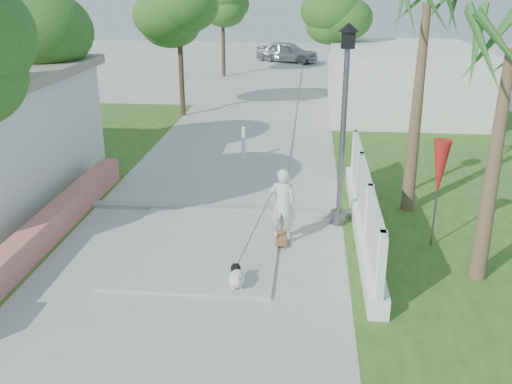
# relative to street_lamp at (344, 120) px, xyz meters

# --- Properties ---
(ground) EXTENTS (90.00, 90.00, 0.00)m
(ground) POSITION_rel_street_lamp_xyz_m (-2.90, -5.50, -2.43)
(ground) COLOR #B7B7B2
(ground) RESTS_ON ground
(path_strip) EXTENTS (3.20, 36.00, 0.06)m
(path_strip) POSITION_rel_street_lamp_xyz_m (-2.90, 14.50, -2.40)
(path_strip) COLOR #B7B7B2
(path_strip) RESTS_ON ground
(curb) EXTENTS (6.50, 0.25, 0.10)m
(curb) POSITION_rel_street_lamp_xyz_m (-2.90, 0.50, -2.38)
(curb) COLOR #999993
(curb) RESTS_ON ground
(grass_right) EXTENTS (8.00, 20.00, 0.01)m
(grass_right) POSITION_rel_street_lamp_xyz_m (4.10, 2.50, -2.42)
(grass_right) COLOR #2E591C
(grass_right) RESTS_ON ground
(pink_wall) EXTENTS (0.45, 8.20, 0.80)m
(pink_wall) POSITION_rel_street_lamp_xyz_m (-6.20, -1.95, -2.11)
(pink_wall) COLOR #C66F65
(pink_wall) RESTS_ON ground
(lattice_fence) EXTENTS (0.35, 7.00, 1.50)m
(lattice_fence) POSITION_rel_street_lamp_xyz_m (0.50, -0.50, -1.88)
(lattice_fence) COLOR white
(lattice_fence) RESTS_ON ground
(building_right) EXTENTS (6.00, 8.00, 2.60)m
(building_right) POSITION_rel_street_lamp_xyz_m (3.10, 12.50, -1.13)
(building_right) COLOR silver
(building_right) RESTS_ON ground
(street_lamp) EXTENTS (0.44, 0.44, 4.44)m
(street_lamp) POSITION_rel_street_lamp_xyz_m (0.00, 0.00, 0.00)
(street_lamp) COLOR #59595E
(street_lamp) RESTS_ON ground
(bollard) EXTENTS (0.14, 0.14, 1.09)m
(bollard) POSITION_rel_street_lamp_xyz_m (-2.70, 4.50, -1.84)
(bollard) COLOR white
(bollard) RESTS_ON ground
(patio_umbrella) EXTENTS (0.36, 0.36, 2.30)m
(patio_umbrella) POSITION_rel_street_lamp_xyz_m (1.90, -1.00, -0.74)
(patio_umbrella) COLOR #59595E
(patio_umbrella) RESTS_ON ground
(tree_left_mid) EXTENTS (3.20, 3.20, 4.85)m
(tree_left_mid) POSITION_rel_street_lamp_xyz_m (-8.38, 2.98, 1.07)
(tree_left_mid) COLOR #4C3826
(tree_left_mid) RESTS_ON ground
(tree_path_left) EXTENTS (3.40, 3.40, 5.23)m
(tree_path_left) POSITION_rel_street_lamp_xyz_m (-5.88, 10.48, 1.39)
(tree_path_left) COLOR #4C3826
(tree_path_left) RESTS_ON ground
(tree_path_right) EXTENTS (3.00, 3.00, 4.79)m
(tree_path_right) POSITION_rel_street_lamp_xyz_m (0.32, 14.48, 1.07)
(tree_path_right) COLOR #4C3826
(tree_path_right) RESTS_ON ground
(tree_path_far) EXTENTS (3.20, 3.20, 5.17)m
(tree_path_far) POSITION_rel_street_lamp_xyz_m (-5.68, 20.48, 1.39)
(tree_path_far) COLOR #4C3826
(tree_path_far) RESTS_ON ground
(palm_far) EXTENTS (1.80, 1.80, 5.30)m
(palm_far) POSITION_rel_street_lamp_xyz_m (1.70, 1.00, 2.06)
(palm_far) COLOR brown
(palm_far) RESTS_ON ground
(palm_near) EXTENTS (1.80, 1.80, 4.70)m
(palm_near) POSITION_rel_street_lamp_xyz_m (2.50, -2.30, 1.53)
(palm_near) COLOR brown
(palm_near) RESTS_ON ground
(skateboarder) EXTENTS (1.00, 2.27, 1.63)m
(skateboarder) POSITION_rel_street_lamp_xyz_m (-1.55, -1.71, -1.68)
(skateboarder) COLOR #98693C
(skateboarder) RESTS_ON ground
(dog) EXTENTS (0.38, 0.62, 0.43)m
(dog) POSITION_rel_street_lamp_xyz_m (-1.94, -3.14, -2.19)
(dog) COLOR silver
(dog) RESTS_ON ground
(parked_car) EXTENTS (4.38, 2.87, 1.39)m
(parked_car) POSITION_rel_street_lamp_xyz_m (-2.35, 26.58, -1.73)
(parked_car) COLOR #9B9FA3
(parked_car) RESTS_ON ground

